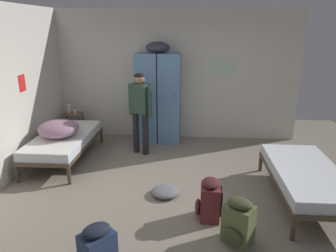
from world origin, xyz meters
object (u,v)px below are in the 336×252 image
at_px(bedding_heap, 59,129).
at_px(backpack_maroon, 209,200).
at_px(lotion_bottle, 75,111).
at_px(backpack_olive, 238,222).
at_px(bed_right, 306,176).
at_px(water_bottle, 69,108).
at_px(backpack_navy, 98,252).
at_px(shelf_unit, 74,123).
at_px(person_traveler, 140,106).
at_px(bed_left_rear, 64,140).
at_px(locker_bank, 158,96).
at_px(clothes_pile_grey, 165,191).

distance_m(bedding_heap, backpack_maroon, 3.04).
distance_m(lotion_bottle, backpack_olive, 4.45).
xyz_separation_m(bed_right, water_bottle, (-4.24, 2.30, 0.30)).
distance_m(lotion_bottle, backpack_navy, 4.17).
height_order(water_bottle, lotion_bottle, water_bottle).
relative_size(shelf_unit, person_traveler, 0.37).
xyz_separation_m(shelf_unit, person_traveler, (1.59, -0.72, 0.59)).
relative_size(bed_left_rear, backpack_maroon, 3.45).
distance_m(locker_bank, bed_left_rear, 2.06).
bearing_deg(bed_right, clothes_pile_grey, -179.83).
distance_m(shelf_unit, clothes_pile_grey, 3.18).
height_order(person_traveler, backpack_maroon, person_traveler).
height_order(locker_bank, lotion_bottle, locker_bank).
bearing_deg(bedding_heap, backpack_maroon, -31.35).
bearing_deg(locker_bank, lotion_bottle, -178.67).
bearing_deg(backpack_maroon, shelf_unit, 134.75).
distance_m(water_bottle, lotion_bottle, 0.17).
relative_size(bedding_heap, backpack_navy, 1.29).
relative_size(water_bottle, backpack_maroon, 0.44).
bearing_deg(bed_right, lotion_bottle, 151.29).
relative_size(locker_bank, clothes_pile_grey, 5.01).
bearing_deg(shelf_unit, backpack_olive, -46.66).
bearing_deg(water_bottle, bed_right, -28.48).
xyz_separation_m(bed_right, person_traveler, (-2.57, 1.56, 0.56)).
height_order(locker_bank, backpack_maroon, locker_bank).
relative_size(bedding_heap, water_bottle, 2.92).
xyz_separation_m(lotion_bottle, clothes_pile_grey, (2.12, -2.25, -0.58)).
bearing_deg(bed_right, locker_bank, 135.28).
relative_size(water_bottle, clothes_pile_grey, 0.59).
xyz_separation_m(bedding_heap, backpack_olive, (2.88, -2.03, -0.38)).
relative_size(person_traveler, clothes_pile_grey, 3.76).
bearing_deg(person_traveler, backpack_maroon, -60.09).
bearing_deg(person_traveler, bedding_heap, -158.99).
height_order(bed_right, person_traveler, person_traveler).
height_order(locker_bank, backpack_navy, locker_bank).
xyz_separation_m(bed_right, backpack_maroon, (-1.36, -0.54, -0.12)).
distance_m(bedding_heap, lotion_bottle, 1.22).
relative_size(locker_bank, backpack_navy, 3.76).
bearing_deg(shelf_unit, water_bottle, 165.96).
bearing_deg(person_traveler, shelf_unit, 155.54).
relative_size(shelf_unit, backpack_navy, 1.04).
height_order(shelf_unit, backpack_maroon, shelf_unit).
distance_m(shelf_unit, bedding_heap, 1.30).
height_order(bed_left_rear, bedding_heap, bedding_heap).
height_order(locker_bank, bed_left_rear, locker_bank).
distance_m(bed_left_rear, backpack_olive, 3.56).
bearing_deg(water_bottle, lotion_bottle, -21.80).
bearing_deg(bedding_heap, person_traveler, 21.01).
distance_m(locker_bank, bedding_heap, 2.09).
relative_size(locker_bank, backpack_maroon, 3.76).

